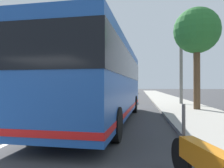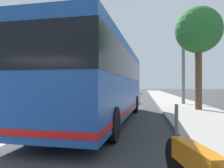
% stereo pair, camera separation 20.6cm
% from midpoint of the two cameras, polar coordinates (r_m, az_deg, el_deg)
% --- Properties ---
extents(sidewalk_curb, '(110.00, 3.60, 0.14)m').
position_cam_midpoint_polar(sidewalk_curb, '(11.42, 23.74, -8.13)').
color(sidewalk_curb, '#9E998E').
rests_on(sidewalk_curb, ground).
extents(lane_divider_line, '(110.00, 0.16, 0.01)m').
position_cam_midpoint_polar(lane_divider_line, '(11.64, -10.25, -8.34)').
color(lane_divider_line, silver).
rests_on(lane_divider_line, ground).
extents(coach_bus, '(10.75, 3.17, 3.32)m').
position_cam_midpoint_polar(coach_bus, '(9.58, -2.06, 1.51)').
color(coach_bus, '#1E4C9E').
rests_on(coach_bus, ground).
extents(motorcycle_by_tree, '(2.15, 0.63, 1.28)m').
position_cam_midpoint_polar(motorcycle_by_tree, '(3.46, 23.18, -19.29)').
color(motorcycle_by_tree, black).
rests_on(motorcycle_by_tree, ground).
extents(car_behind_bus, '(4.26, 1.96, 1.44)m').
position_cam_midpoint_polar(car_behind_bus, '(20.73, 3.50, -2.98)').
color(car_behind_bus, gold).
rests_on(car_behind_bus, ground).
extents(car_ahead_same_lane, '(4.27, 1.91, 1.51)m').
position_cam_midpoint_polar(car_ahead_same_lane, '(45.25, 6.31, -1.59)').
color(car_ahead_same_lane, silver).
rests_on(car_ahead_same_lane, ground).
extents(car_oncoming, '(4.52, 2.08, 1.55)m').
position_cam_midpoint_polar(car_oncoming, '(32.69, 4.82, -2.00)').
color(car_oncoming, '#2D7238').
rests_on(car_oncoming, ground).
extents(roadside_tree_mid_block, '(2.85, 2.85, 6.49)m').
position_cam_midpoint_polar(roadside_tree_mid_block, '(14.62, 22.59, 12.93)').
color(roadside_tree_mid_block, brown).
rests_on(roadside_tree_mid_block, ground).
extents(utility_pole, '(0.26, 0.26, 7.29)m').
position_cam_midpoint_polar(utility_pole, '(18.28, 18.93, 5.97)').
color(utility_pole, slate).
rests_on(utility_pole, ground).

